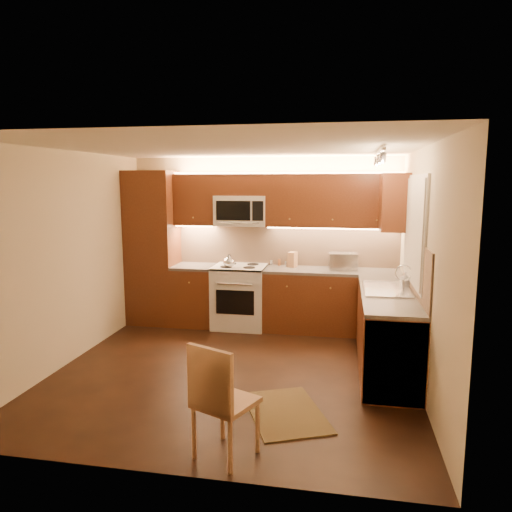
% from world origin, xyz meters
% --- Properties ---
extents(floor, '(4.00, 4.00, 0.01)m').
position_xyz_m(floor, '(0.00, 0.00, 0.00)').
color(floor, black).
rests_on(floor, ground).
extents(ceiling, '(4.00, 4.00, 0.01)m').
position_xyz_m(ceiling, '(0.00, 0.00, 2.50)').
color(ceiling, beige).
rests_on(ceiling, ground).
extents(wall_back, '(4.00, 0.01, 2.50)m').
position_xyz_m(wall_back, '(0.00, 2.00, 1.25)').
color(wall_back, '#C6B591').
rests_on(wall_back, ground).
extents(wall_front, '(4.00, 0.01, 2.50)m').
position_xyz_m(wall_front, '(0.00, -2.00, 1.25)').
color(wall_front, '#C6B591').
rests_on(wall_front, ground).
extents(wall_left, '(0.01, 4.00, 2.50)m').
position_xyz_m(wall_left, '(-2.00, 0.00, 1.25)').
color(wall_left, '#C6B591').
rests_on(wall_left, ground).
extents(wall_right, '(0.01, 4.00, 2.50)m').
position_xyz_m(wall_right, '(2.00, 0.00, 1.25)').
color(wall_right, '#C6B591').
rests_on(wall_right, ground).
extents(pantry, '(0.70, 0.60, 2.30)m').
position_xyz_m(pantry, '(-1.65, 1.70, 1.15)').
color(pantry, '#45200E').
rests_on(pantry, floor).
extents(base_cab_back_left, '(0.62, 0.60, 0.86)m').
position_xyz_m(base_cab_back_left, '(-0.99, 1.70, 0.43)').
color(base_cab_back_left, '#45200E').
rests_on(base_cab_back_left, floor).
extents(counter_back_left, '(0.62, 0.60, 0.04)m').
position_xyz_m(counter_back_left, '(-0.99, 1.70, 0.88)').
color(counter_back_left, '#3E3A38').
rests_on(counter_back_left, base_cab_back_left).
extents(base_cab_back_right, '(1.92, 0.60, 0.86)m').
position_xyz_m(base_cab_back_right, '(1.04, 1.70, 0.43)').
color(base_cab_back_right, '#45200E').
rests_on(base_cab_back_right, floor).
extents(counter_back_right, '(1.92, 0.60, 0.04)m').
position_xyz_m(counter_back_right, '(1.04, 1.70, 0.88)').
color(counter_back_right, '#3E3A38').
rests_on(counter_back_right, base_cab_back_right).
extents(base_cab_right, '(0.60, 2.00, 0.86)m').
position_xyz_m(base_cab_right, '(1.70, 0.40, 0.43)').
color(base_cab_right, '#45200E').
rests_on(base_cab_right, floor).
extents(counter_right, '(0.60, 2.00, 0.04)m').
position_xyz_m(counter_right, '(1.70, 0.40, 0.88)').
color(counter_right, '#3E3A38').
rests_on(counter_right, base_cab_right).
extents(dishwasher, '(0.58, 0.60, 0.84)m').
position_xyz_m(dishwasher, '(1.70, -0.30, 0.43)').
color(dishwasher, silver).
rests_on(dishwasher, floor).
extents(backsplash_back, '(3.30, 0.02, 0.60)m').
position_xyz_m(backsplash_back, '(0.35, 1.99, 1.20)').
color(backsplash_back, tan).
rests_on(backsplash_back, wall_back).
extents(backsplash_right, '(0.02, 2.00, 0.60)m').
position_xyz_m(backsplash_right, '(1.99, 0.40, 1.20)').
color(backsplash_right, tan).
rests_on(backsplash_right, wall_right).
extents(upper_cab_back_left, '(0.62, 0.35, 0.75)m').
position_xyz_m(upper_cab_back_left, '(-0.99, 1.82, 1.88)').
color(upper_cab_back_left, '#45200E').
rests_on(upper_cab_back_left, wall_back).
extents(upper_cab_back_right, '(1.92, 0.35, 0.75)m').
position_xyz_m(upper_cab_back_right, '(1.04, 1.82, 1.88)').
color(upper_cab_back_right, '#45200E').
rests_on(upper_cab_back_right, wall_back).
extents(upper_cab_bridge, '(0.76, 0.35, 0.31)m').
position_xyz_m(upper_cab_bridge, '(-0.30, 1.82, 2.09)').
color(upper_cab_bridge, '#45200E').
rests_on(upper_cab_bridge, wall_back).
extents(upper_cab_right_corner, '(0.35, 0.50, 0.75)m').
position_xyz_m(upper_cab_right_corner, '(1.82, 1.40, 1.88)').
color(upper_cab_right_corner, '#45200E').
rests_on(upper_cab_right_corner, wall_right).
extents(stove, '(0.76, 0.65, 0.92)m').
position_xyz_m(stove, '(-0.30, 1.68, 0.46)').
color(stove, silver).
rests_on(stove, floor).
extents(microwave, '(0.76, 0.38, 0.44)m').
position_xyz_m(microwave, '(-0.30, 1.81, 1.72)').
color(microwave, silver).
rests_on(microwave, wall_back).
extents(window_frame, '(0.03, 1.44, 1.24)m').
position_xyz_m(window_frame, '(1.99, 0.55, 1.60)').
color(window_frame, silver).
rests_on(window_frame, wall_right).
extents(window_blinds, '(0.02, 1.36, 1.16)m').
position_xyz_m(window_blinds, '(1.97, 0.55, 1.60)').
color(window_blinds, silver).
rests_on(window_blinds, wall_right).
extents(sink, '(0.52, 0.86, 0.15)m').
position_xyz_m(sink, '(1.70, 0.55, 0.98)').
color(sink, silver).
rests_on(sink, counter_right).
extents(faucet, '(0.20, 0.04, 0.30)m').
position_xyz_m(faucet, '(1.88, 0.55, 1.05)').
color(faucet, silver).
rests_on(faucet, counter_right).
extents(track_light_bar, '(0.04, 1.20, 0.03)m').
position_xyz_m(track_light_bar, '(1.55, 0.40, 2.46)').
color(track_light_bar, silver).
rests_on(track_light_bar, ceiling).
extents(kettle, '(0.19, 0.19, 0.20)m').
position_xyz_m(kettle, '(-0.43, 1.53, 1.02)').
color(kettle, silver).
rests_on(kettle, stove).
extents(toaster_oven, '(0.42, 0.33, 0.24)m').
position_xyz_m(toaster_oven, '(1.19, 1.78, 1.02)').
color(toaster_oven, silver).
rests_on(toaster_oven, counter_back_right).
extents(knife_block, '(0.14, 0.18, 0.22)m').
position_xyz_m(knife_block, '(0.46, 1.84, 1.01)').
color(knife_block, '#956A43').
rests_on(knife_block, counter_back_right).
extents(spice_jar_a, '(0.05, 0.05, 0.09)m').
position_xyz_m(spice_jar_a, '(0.14, 1.90, 0.94)').
color(spice_jar_a, silver).
rests_on(spice_jar_a, counter_back_right).
extents(spice_jar_b, '(0.05, 0.05, 0.08)m').
position_xyz_m(spice_jar_b, '(0.38, 1.94, 0.94)').
color(spice_jar_b, olive).
rests_on(spice_jar_b, counter_back_right).
extents(spice_jar_c, '(0.05, 0.05, 0.09)m').
position_xyz_m(spice_jar_c, '(0.37, 1.81, 0.94)').
color(spice_jar_c, silver).
rests_on(spice_jar_c, counter_back_right).
extents(spice_jar_d, '(0.05, 0.05, 0.10)m').
position_xyz_m(spice_jar_d, '(0.25, 1.92, 0.95)').
color(spice_jar_d, brown).
rests_on(spice_jar_d, counter_back_right).
extents(soap_bottle, '(0.10, 0.10, 0.17)m').
position_xyz_m(soap_bottle, '(1.93, 0.79, 0.99)').
color(soap_bottle, '#B7B6BB').
rests_on(soap_bottle, counter_right).
extents(rug, '(0.97, 1.14, 0.01)m').
position_xyz_m(rug, '(0.70, -0.90, 0.01)').
color(rug, black).
rests_on(rug, floor).
extents(dining_chair, '(0.55, 0.55, 0.94)m').
position_xyz_m(dining_chair, '(0.32, -1.68, 0.47)').
color(dining_chair, '#956A43').
rests_on(dining_chair, floor).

